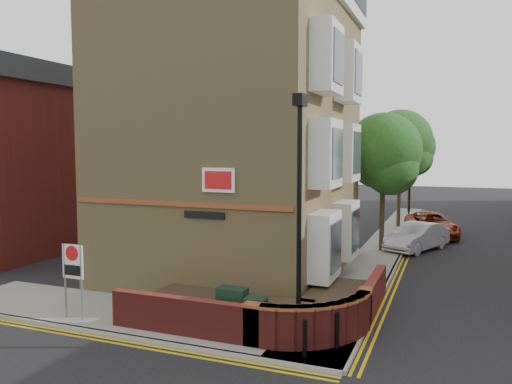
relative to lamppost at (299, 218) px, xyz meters
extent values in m
plane|color=black|center=(-1.60, -1.20, -3.34)|extent=(120.00, 120.00, 0.00)
cube|color=gray|center=(-5.10, 0.30, -3.28)|extent=(13.00, 3.00, 0.12)
cube|color=gray|center=(0.40, 14.80, -3.28)|extent=(2.00, 32.00, 0.12)
cube|color=gray|center=(-5.10, -1.20, -3.28)|extent=(13.00, 0.15, 0.12)
cube|color=gray|center=(1.40, 14.80, -3.28)|extent=(0.15, 32.00, 0.12)
cube|color=gold|center=(-5.10, -1.45, -3.34)|extent=(13.00, 0.28, 0.01)
cube|color=gold|center=(1.65, 14.80, -3.34)|extent=(0.28, 32.00, 0.01)
cube|color=#9B8852|center=(-4.60, 6.80, 2.28)|extent=(8.00, 10.00, 11.00)
cube|color=brown|center=(-4.60, 1.77, -0.02)|extent=(7.80, 0.06, 0.15)
cube|color=white|center=(-3.10, 1.76, 0.78)|extent=(1.10, 0.05, 0.75)
cube|color=black|center=(-3.60, 1.76, -0.32)|extent=(1.40, 0.04, 0.22)
cylinder|color=black|center=(0.00, 0.00, -0.22)|extent=(0.12, 0.12, 6.00)
cylinder|color=black|center=(0.00, 0.00, -2.82)|extent=(0.20, 0.20, 0.80)
cube|color=black|center=(0.00, 0.00, 2.93)|extent=(0.25, 0.50, 0.30)
cube|color=black|center=(-1.90, 0.10, -2.62)|extent=(0.80, 0.45, 1.20)
cube|color=black|center=(-1.10, -0.20, -2.67)|extent=(0.55, 0.40, 1.10)
cylinder|color=black|center=(0.40, -0.80, -2.77)|extent=(0.11, 0.11, 0.90)
cylinder|color=black|center=(1.00, 0.00, -2.77)|extent=(0.11, 0.11, 0.90)
cylinder|color=slate|center=(-6.90, -0.70, -2.12)|extent=(0.06, 0.06, 2.20)
cylinder|color=slate|center=(-6.30, -0.70, -2.12)|extent=(0.06, 0.06, 2.20)
cube|color=white|center=(-6.60, -0.70, -1.52)|extent=(0.72, 0.04, 1.00)
cylinder|color=red|center=(-6.60, -0.73, -1.27)|extent=(0.44, 0.02, 0.44)
cube|color=maroon|center=(-16.60, 6.80, 0.66)|extent=(6.00, 10.00, 8.00)
cube|color=#2B2F33|center=(-16.60, 6.80, 5.16)|extent=(6.40, 10.40, 1.00)
cylinder|color=#382B1E|center=(0.40, 12.80, -0.95)|extent=(0.24, 0.24, 4.55)
sphere|color=#1E501A|center=(0.40, 12.80, 1.65)|extent=(3.64, 3.64, 3.64)
sphere|color=#1E501A|center=(0.80, 12.50, 0.81)|extent=(2.60, 2.60, 2.60)
sphere|color=#1E501A|center=(0.10, 13.20, 1.20)|extent=(2.86, 2.86, 2.86)
cylinder|color=#382B1E|center=(0.40, 20.80, -0.70)|extent=(0.24, 0.24, 5.04)
sphere|color=#1E501A|center=(0.40, 20.80, 2.18)|extent=(4.03, 4.03, 4.03)
sphere|color=#1E501A|center=(0.80, 20.50, 1.24)|extent=(2.88, 2.88, 2.88)
sphere|color=#1E501A|center=(0.10, 21.20, 1.67)|extent=(3.17, 3.17, 3.17)
cylinder|color=#382B1E|center=(0.40, 28.80, -0.84)|extent=(0.24, 0.24, 4.76)
sphere|color=#1E501A|center=(0.40, 28.80, 1.88)|extent=(3.81, 3.81, 3.81)
sphere|color=#1E501A|center=(0.80, 28.50, 0.99)|extent=(2.72, 2.72, 2.72)
sphere|color=#1E501A|center=(0.10, 29.20, 1.40)|extent=(2.99, 2.99, 2.99)
cylinder|color=black|center=(0.80, 23.80, -1.62)|extent=(0.10, 0.10, 3.20)
imported|color=black|center=(0.80, 23.80, 0.48)|extent=(0.20, 0.16, 1.00)
imported|color=silver|center=(2.00, 13.82, -2.66)|extent=(3.06, 4.41, 1.38)
imported|color=#993110|center=(2.49, 18.34, -2.65)|extent=(3.54, 5.42, 1.39)
camera|label=1|loc=(3.56, -11.94, 1.74)|focal=35.00mm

